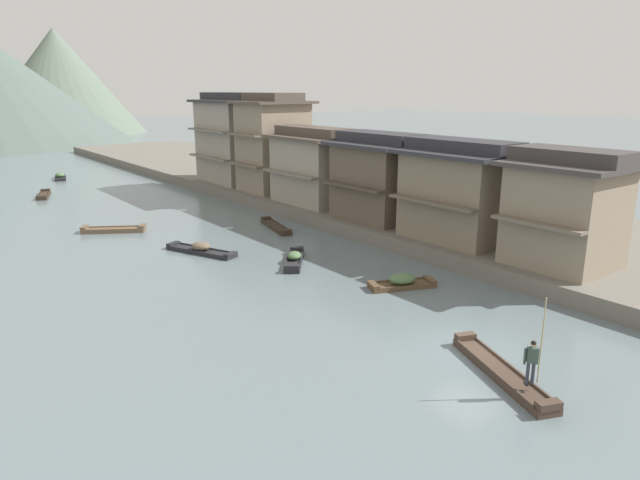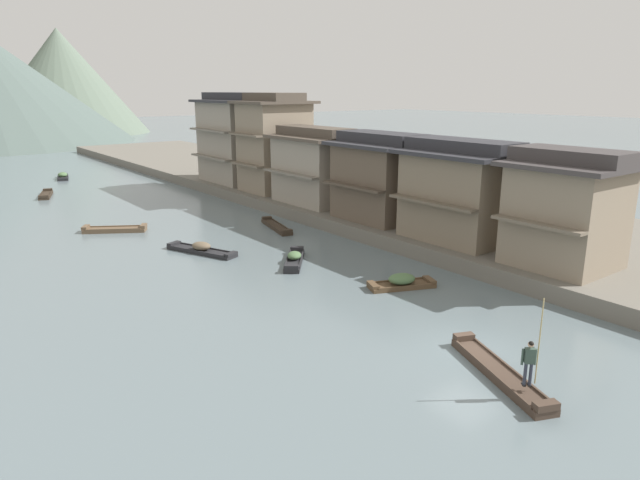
{
  "view_description": "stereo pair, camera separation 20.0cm",
  "coord_description": "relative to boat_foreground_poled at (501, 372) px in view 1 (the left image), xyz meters",
  "views": [
    {
      "loc": [
        -17.11,
        -12.55,
        9.96
      ],
      "look_at": [
        2.19,
        12.53,
        1.44
      ],
      "focal_mm": 31.47,
      "sensor_mm": 36.0,
      "label": 1
    },
    {
      "loc": [
        -16.95,
        -12.67,
        9.96
      ],
      "look_at": [
        2.19,
        12.53,
        1.44
      ],
      "focal_mm": 31.47,
      "sensor_mm": 36.0,
      "label": 2
    }
  ],
  "objects": [
    {
      "name": "house_waterfront_nearest",
      "position": [
        11.26,
        4.36,
        3.78
      ],
      "size": [
        5.7,
        5.77,
        6.14
      ],
      "color": "gray",
      "rests_on": "riverbank_right"
    },
    {
      "name": "ground_plane",
      "position": [
        0.9,
        2.14,
        -0.17
      ],
      "size": [
        400.0,
        400.0,
        0.0
      ],
      "primitive_type": "plane",
      "color": "slate"
    },
    {
      "name": "hill_far_centre",
      "position": [
        17.52,
        131.92,
        11.53
      ],
      "size": [
        37.37,
        37.37,
        23.39
      ],
      "primitive_type": "cone",
      "color": "#5B6B5B",
      "rests_on": "ground"
    },
    {
      "name": "riverbank_right",
      "position": [
        17.04,
        32.14,
        0.3
      ],
      "size": [
        18.0,
        110.0,
        0.93
      ],
      "primitive_type": "cube",
      "color": "#6B665B",
      "rests_on": "ground"
    },
    {
      "name": "boat_moored_far",
      "position": [
        -4.11,
        29.75,
        -0.0
      ],
      "size": [
        4.3,
        3.21,
        0.48
      ],
      "color": "brown",
      "rests_on": "ground"
    },
    {
      "name": "house_waterfront_far",
      "position": [
        11.62,
        32.76,
        5.08
      ],
      "size": [
        6.43,
        5.73,
        8.74
      ],
      "color": "gray",
      "rests_on": "riverbank_right"
    },
    {
      "name": "house_waterfront_narrow",
      "position": [
        11.06,
        25.9,
        3.77
      ],
      "size": [
        5.3,
        7.62,
        6.14
      ],
      "color": "gray",
      "rests_on": "riverbank_right"
    },
    {
      "name": "boatman_person",
      "position": [
        -0.58,
        -1.46,
        1.35
      ],
      "size": [
        0.51,
        0.39,
        3.04
      ],
      "color": "black",
      "rests_on": "boat_foreground_poled"
    },
    {
      "name": "boat_upstream_distant",
      "position": [
        -4.95,
        47.68,
        -0.01
      ],
      "size": [
        2.12,
        4.22,
        0.46
      ],
      "color": "#33281E",
      "rests_on": "ground"
    },
    {
      "name": "boat_foreground_poled",
      "position": [
        0.0,
        0.0,
        0.0
      ],
      "size": [
        2.96,
        5.47,
        0.51
      ],
      "color": "#423328",
      "rests_on": "ground"
    },
    {
      "name": "house_waterfront_tall",
      "position": [
        11.24,
        18.34,
        3.77
      ],
      "size": [
        5.66,
        6.73,
        6.14
      ],
      "color": "brown",
      "rests_on": "riverbank_right"
    },
    {
      "name": "house_waterfront_end",
      "position": [
        11.53,
        39.7,
        5.06
      ],
      "size": [
        6.25,
        8.26,
        8.74
      ],
      "color": "gray",
      "rests_on": "riverbank_right"
    },
    {
      "name": "house_waterfront_second",
      "position": [
        11.2,
        11.22,
        3.77
      ],
      "size": [
        5.58,
        7.17,
        6.14
      ],
      "color": "#7F705B",
      "rests_on": "riverbank_right"
    },
    {
      "name": "boat_moored_nearest",
      "position": [
        3.94,
        8.79,
        0.12
      ],
      "size": [
        3.63,
        2.37,
        0.75
      ],
      "color": "brown",
      "rests_on": "ground"
    },
    {
      "name": "boat_midriver_upstream",
      "position": [
        -1.52,
        20.95,
        0.07
      ],
      "size": [
        2.86,
        5.07,
        0.71
      ],
      "color": "#232326",
      "rests_on": "ground"
    },
    {
      "name": "boat_moored_third",
      "position": [
        5.72,
        23.47,
        -0.02
      ],
      "size": [
        1.94,
        4.89,
        0.44
      ],
      "color": "#33281E",
      "rests_on": "ground"
    },
    {
      "name": "boat_midriver_drifting",
      "position": [
        1.92,
        15.66,
        0.08
      ],
      "size": [
        3.32,
        3.74,
        0.69
      ],
      "color": "#232326",
      "rests_on": "ground"
    },
    {
      "name": "boat_moored_second",
      "position": [
        -0.89,
        58.37,
        0.12
      ],
      "size": [
        1.99,
        3.85,
        0.77
      ],
      "color": "#232326",
      "rests_on": "ground"
    }
  ]
}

